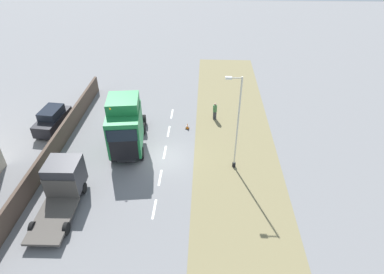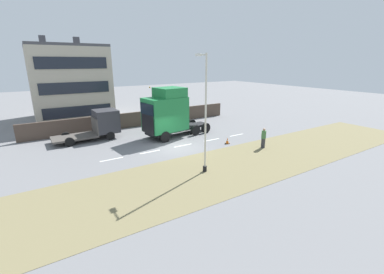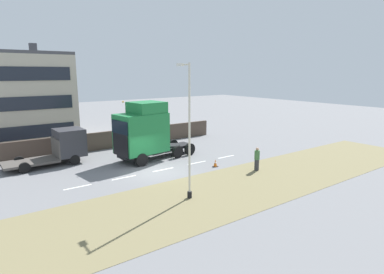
{
  "view_description": "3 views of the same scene",
  "coord_description": "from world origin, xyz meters",
  "px_view_note": "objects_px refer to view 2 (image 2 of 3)",
  "views": [
    {
      "loc": [
        -3.24,
        20.78,
        16.61
      ],
      "look_at": [
        -2.32,
        -0.45,
        1.82
      ],
      "focal_mm": 30.0,
      "sensor_mm": 36.0,
      "label": 1
    },
    {
      "loc": [
        -18.95,
        10.4,
        7.24
      ],
      "look_at": [
        -2.06,
        -0.35,
        1.36
      ],
      "focal_mm": 24.0,
      "sensor_mm": 36.0,
      "label": 2
    },
    {
      "loc": [
        -20.14,
        11.28,
        7.24
      ],
      "look_at": [
        -1.73,
        -2.15,
        2.64
      ],
      "focal_mm": 30.0,
      "sensor_mm": 36.0,
      "label": 3
    }
  ],
  "objects_px": {
    "parked_car": "(162,112)",
    "pedestrian": "(263,138)",
    "lorry_cab": "(168,113)",
    "lamp_post": "(205,118)",
    "traffic_cone_lead": "(227,141)",
    "flatbed_truck": "(101,124)"
  },
  "relations": [
    {
      "from": "flatbed_truck",
      "to": "lamp_post",
      "type": "xyz_separation_m",
      "value": [
        -11.99,
        -3.85,
        2.26
      ]
    },
    {
      "from": "flatbed_truck",
      "to": "lorry_cab",
      "type": "bearing_deg",
      "value": 58.64
    },
    {
      "from": "lorry_cab",
      "to": "parked_car",
      "type": "height_order",
      "value": "lorry_cab"
    },
    {
      "from": "parked_car",
      "to": "pedestrian",
      "type": "xyz_separation_m",
      "value": [
        -15.05,
        -2.4,
        -0.14
      ]
    },
    {
      "from": "flatbed_truck",
      "to": "parked_car",
      "type": "distance_m",
      "value": 9.74
    },
    {
      "from": "traffic_cone_lead",
      "to": "lamp_post",
      "type": "bearing_deg",
      "value": 126.15
    },
    {
      "from": "parked_car",
      "to": "flatbed_truck",
      "type": "bearing_deg",
      "value": 122.12
    },
    {
      "from": "lamp_post",
      "to": "parked_car",
      "type": "bearing_deg",
      "value": -16.45
    },
    {
      "from": "lorry_cab",
      "to": "lamp_post",
      "type": "height_order",
      "value": "lamp_post"
    },
    {
      "from": "flatbed_truck",
      "to": "traffic_cone_lead",
      "type": "height_order",
      "value": "flatbed_truck"
    },
    {
      "from": "parked_car",
      "to": "lorry_cab",
      "type": "bearing_deg",
      "value": 163.33
    },
    {
      "from": "flatbed_truck",
      "to": "pedestrian",
      "type": "xyz_separation_m",
      "value": [
        -10.66,
        -11.08,
        -0.59
      ]
    },
    {
      "from": "flatbed_truck",
      "to": "lamp_post",
      "type": "bearing_deg",
      "value": 16.64
    },
    {
      "from": "pedestrian",
      "to": "traffic_cone_lead",
      "type": "relative_size",
      "value": 3.05
    },
    {
      "from": "lorry_cab",
      "to": "parked_car",
      "type": "bearing_deg",
      "value": -29.07
    },
    {
      "from": "lamp_post",
      "to": "traffic_cone_lead",
      "type": "distance_m",
      "value": 7.48
    },
    {
      "from": "parked_car",
      "to": "pedestrian",
      "type": "distance_m",
      "value": 15.24
    },
    {
      "from": "parked_car",
      "to": "pedestrian",
      "type": "relative_size",
      "value": 2.5
    },
    {
      "from": "pedestrian",
      "to": "traffic_cone_lead",
      "type": "xyz_separation_m",
      "value": [
        2.59,
        1.87,
        -0.59
      ]
    },
    {
      "from": "lorry_cab",
      "to": "traffic_cone_lead",
      "type": "relative_size",
      "value": 12.72
    },
    {
      "from": "flatbed_truck",
      "to": "traffic_cone_lead",
      "type": "distance_m",
      "value": 12.3
    },
    {
      "from": "lorry_cab",
      "to": "traffic_cone_lead",
      "type": "distance_m",
      "value": 6.4
    }
  ]
}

